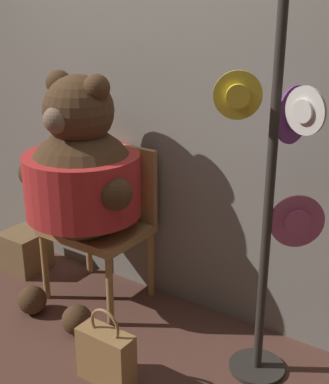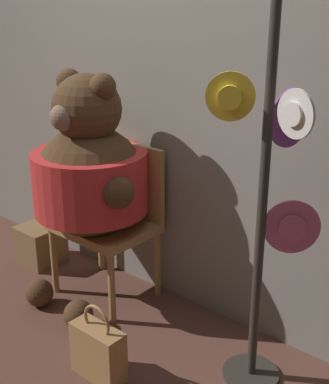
% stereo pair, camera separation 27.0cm
% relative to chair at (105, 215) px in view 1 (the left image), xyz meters
% --- Properties ---
extents(ground_plane, '(14.00, 14.00, 0.00)m').
position_rel_chair_xyz_m(ground_plane, '(0.15, -0.32, -0.52)').
color(ground_plane, brown).
extents(wall_back, '(8.00, 0.10, 2.49)m').
position_rel_chair_xyz_m(wall_back, '(0.15, 0.24, 0.72)').
color(wall_back, gray).
rests_on(wall_back, ground_plane).
extents(chair, '(0.57, 0.45, 0.94)m').
position_rel_chair_xyz_m(chair, '(0.00, 0.00, 0.00)').
color(chair, '#B2844C').
rests_on(chair, ground_plane).
extents(teddy_bear, '(0.80, 0.71, 1.39)m').
position_rel_chair_xyz_m(teddy_bear, '(-0.03, -0.15, 0.28)').
color(teddy_bear, '#4C331E').
rests_on(teddy_bear, ground_plane).
extents(hat_display_rack, '(0.47, 0.41, 1.76)m').
position_rel_chair_xyz_m(hat_display_rack, '(1.12, -0.13, 0.36)').
color(hat_display_rack, '#332D28').
rests_on(hat_display_rack, ground_plane).
extents(handbag_on_ground, '(0.28, 0.12, 0.40)m').
position_rel_chair_xyz_m(handbag_on_ground, '(0.54, -0.64, -0.38)').
color(handbag_on_ground, '#A87A47').
rests_on(handbag_on_ground, ground_plane).
extents(wooden_crate, '(0.27, 0.27, 0.27)m').
position_rel_chair_xyz_m(wooden_crate, '(-0.65, -0.08, -0.39)').
color(wooden_crate, brown).
rests_on(wooden_crate, ground_plane).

